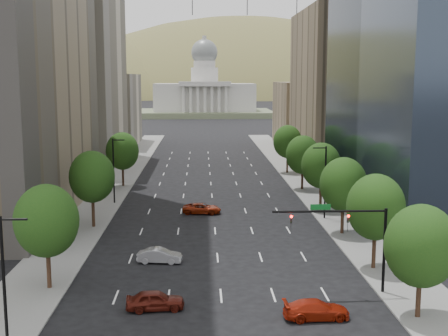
{
  "coord_description": "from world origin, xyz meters",
  "views": [
    {
      "loc": [
        -1.47,
        -14.59,
        17.17
      ],
      "look_at": [
        0.81,
        44.79,
        8.0
      ],
      "focal_mm": 47.13,
      "sensor_mm": 36.0,
      "label": 1
    }
  ],
  "objects": [
    {
      "name": "car_silver",
      "position": [
        -5.45,
        38.65,
        0.69
      ],
      "size": [
        4.29,
        1.88,
        1.37
      ],
      "primitive_type": "imported",
      "rotation": [
        0.0,
        0.0,
        1.47
      ],
      "color": "#A2A2A7",
      "rests_on": "ground"
    },
    {
      "name": "foothills",
      "position": [
        34.67,
        599.39,
        -37.78
      ],
      "size": [
        720.0,
        413.0,
        263.0
      ],
      "color": "olive",
      "rests_on": "ground"
    },
    {
      "name": "sidewalk_right",
      "position": [
        15.5,
        60.0,
        0.07
      ],
      "size": [
        6.0,
        200.0,
        0.15
      ],
      "primitive_type": "cube",
      "color": "slate",
      "rests_on": "ground"
    },
    {
      "name": "tree_right_1",
      "position": [
        14.0,
        36.0,
        5.75
      ],
      "size": [
        5.2,
        5.2,
        8.75
      ],
      "color": "#382316",
      "rests_on": "ground"
    },
    {
      "name": "tree_left_1",
      "position": [
        -14.0,
        52.0,
        5.96
      ],
      "size": [
        5.2,
        5.2,
        8.97
      ],
      "color": "#382316",
      "rests_on": "ground"
    },
    {
      "name": "tree_left_0",
      "position": [
        -14.0,
        32.0,
        5.75
      ],
      "size": [
        5.2,
        5.2,
        8.75
      ],
      "color": "#382316",
      "rests_on": "ground"
    },
    {
      "name": "tree_right_4",
      "position": [
        14.0,
        74.0,
        5.46
      ],
      "size": [
        5.2,
        5.2,
        8.46
      ],
      "color": "#382316",
      "rests_on": "ground"
    },
    {
      "name": "filler_left",
      "position": [
        -25.0,
        136.0,
        9.0
      ],
      "size": [
        14.0,
        26.0,
        18.0
      ],
      "primitive_type": "cube",
      "color": "beige",
      "rests_on": "ground"
    },
    {
      "name": "tree_right_3",
      "position": [
        14.0,
        60.0,
        5.89
      ],
      "size": [
        5.2,
        5.2,
        8.89
      ],
      "color": "#382316",
      "rests_on": "ground"
    },
    {
      "name": "tree_right_2",
      "position": [
        14.0,
        48.0,
        5.6
      ],
      "size": [
        5.2,
        5.2,
        8.61
      ],
      "color": "#382316",
      "rests_on": "ground"
    },
    {
      "name": "tree_right_0",
      "position": [
        14.0,
        25.0,
        5.39
      ],
      "size": [
        5.2,
        5.2,
        8.39
      ],
      "color": "#382316",
      "rests_on": "ground"
    },
    {
      "name": "capitol",
      "position": [
        0.0,
        249.71,
        8.58
      ],
      "size": [
        60.0,
        40.0,
        35.2
      ],
      "color": "#596647",
      "rests_on": "ground"
    },
    {
      "name": "parking_tan_right",
      "position": [
        25.0,
        100.0,
        15.0
      ],
      "size": [
        14.0,
        30.0,
        30.0
      ],
      "primitive_type": "cube",
      "color": "#8C7759",
      "rests_on": "ground"
    },
    {
      "name": "tree_left_2",
      "position": [
        -14.0,
        78.0,
        5.68
      ],
      "size": [
        5.2,
        5.2,
        8.68
      ],
      "color": "#382316",
      "rests_on": "ground"
    },
    {
      "name": "car_red_near",
      "position": [
        6.7,
        25.24,
        0.69
      ],
      "size": [
        4.88,
        2.21,
        1.39
      ],
      "primitive_type": "imported",
      "rotation": [
        0.0,
        0.0,
        1.63
      ],
      "color": "#9C1E0B",
      "rests_on": "ground"
    },
    {
      "name": "tree_right_5",
      "position": [
        14.0,
        90.0,
        5.75
      ],
      "size": [
        5.2,
        5.2,
        8.75
      ],
      "color": "#382316",
      "rests_on": "ground"
    },
    {
      "name": "car_maroon",
      "position": [
        -5.0,
        27.34,
        0.74
      ],
      "size": [
        4.48,
        2.11,
        1.48
      ],
      "primitive_type": "imported",
      "rotation": [
        0.0,
        0.0,
        1.66
      ],
      "color": "#4E150D",
      "rests_on": "ground"
    },
    {
      "name": "sidewalk_left",
      "position": [
        -15.5,
        60.0,
        0.07
      ],
      "size": [
        6.0,
        200.0,
        0.15
      ],
      "primitive_type": "cube",
      "color": "slate",
      "rests_on": "ground"
    },
    {
      "name": "car_red_far",
      "position": [
        -1.5,
        58.6,
        0.68
      ],
      "size": [
        5.07,
        2.7,
        1.36
      ],
      "primitive_type": "imported",
      "rotation": [
        0.0,
        0.0,
        1.48
      ],
      "color": "maroon",
      "rests_on": "ground"
    },
    {
      "name": "traffic_signal",
      "position": [
        10.53,
        30.0,
        5.17
      ],
      "size": [
        9.12,
        0.4,
        7.38
      ],
      "color": "black",
      "rests_on": "ground"
    },
    {
      "name": "filler_right",
      "position": [
        25.0,
        133.0,
        8.0
      ],
      "size": [
        14.0,
        26.0,
        16.0
      ],
      "primitive_type": "cube",
      "color": "#8C7759",
      "rests_on": "ground"
    },
    {
      "name": "streetlight_rn",
      "position": [
        13.44,
        55.0,
        4.84
      ],
      "size": [
        1.7,
        0.2,
        9.0
      ],
      "color": "black",
      "rests_on": "ground"
    },
    {
      "name": "streetlight_ls",
      "position": [
        -13.44,
        20.0,
        4.84
      ],
      "size": [
        1.7,
        0.2,
        9.0
      ],
      "color": "black",
      "rests_on": "ground"
    },
    {
      "name": "midrise_cream_left",
      "position": [
        -25.0,
        103.0,
        17.5
      ],
      "size": [
        14.0,
        30.0,
        35.0
      ],
      "primitive_type": "cube",
      "color": "beige",
      "rests_on": "ground"
    },
    {
      "name": "streetlight_ln",
      "position": [
        -13.44,
        65.0,
        4.84
      ],
      "size": [
        1.7,
        0.2,
        9.0
      ],
      "color": "black",
      "rests_on": "ground"
    }
  ]
}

